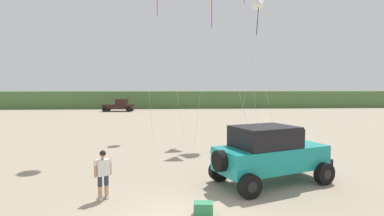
{
  "coord_description": "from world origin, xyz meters",
  "views": [
    {
      "loc": [
        -0.19,
        -7.98,
        3.76
      ],
      "look_at": [
        0.58,
        3.61,
        2.95
      ],
      "focal_mm": 27.79,
      "sensor_mm": 36.0,
      "label": 1
    }
  ],
  "objects": [
    {
      "name": "dune_ridge",
      "position": [
        -0.6,
        48.14,
        1.52
      ],
      "size": [
        90.0,
        7.12,
        3.04
      ],
      "primitive_type": "cube",
      "color": "#4C703D",
      "rests_on": "ground_plane"
    },
    {
      "name": "person_watching",
      "position": [
        -2.52,
        1.94,
        0.94
      ],
      "size": [
        0.54,
        0.45,
        1.67
      ],
      "color": "tan",
      "rests_on": "ground_plane"
    },
    {
      "name": "cooler_box",
      "position": [
        0.71,
        0.49,
        0.19
      ],
      "size": [
        0.59,
        0.42,
        0.38
      ],
      "primitive_type": "cube",
      "rotation": [
        0.0,
        0.0,
        -0.11
      ],
      "color": "#2D7F51",
      "rests_on": "ground_plane"
    },
    {
      "name": "kite_purple_stunt",
      "position": [
        5.71,
        12.03,
        9.32
      ],
      "size": [
        2.78,
        3.77,
        9.96
      ],
      "color": "white",
      "rests_on": "ground_plane"
    },
    {
      "name": "distant_pickup",
      "position": [
        -8.54,
        39.26,
        0.94
      ],
      "size": [
        4.75,
        2.74,
        1.98
      ],
      "color": "black",
      "rests_on": "ground_plane"
    },
    {
      "name": "jeep",
      "position": [
        3.61,
        3.26,
        1.2
      ],
      "size": [
        4.99,
        3.76,
        2.26
      ],
      "color": "teal",
      "rests_on": "ground_plane"
    }
  ]
}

